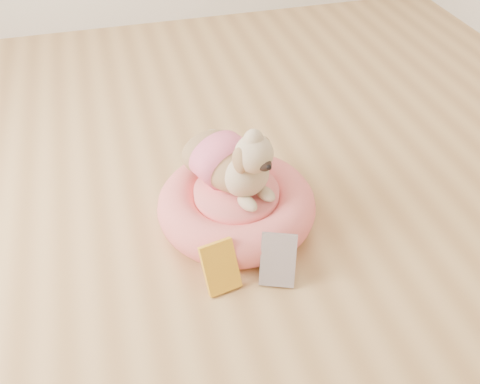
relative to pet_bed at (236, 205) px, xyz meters
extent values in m
plane|color=#B4824B|center=(-0.09, -0.30, -0.07)|extent=(4.50, 4.50, 0.00)
cylinder|color=#EE655D|center=(0.00, 0.00, -0.03)|extent=(0.43, 0.43, 0.09)
torus|color=#EE655D|center=(0.00, 0.00, 0.00)|extent=(0.59, 0.59, 0.15)
cylinder|color=#EE655D|center=(0.00, 0.00, 0.04)|extent=(0.31, 0.31, 0.08)
cube|color=#FFF91A|center=(-0.13, -0.29, 0.01)|extent=(0.13, 0.12, 0.17)
cube|color=white|center=(0.06, -0.31, 0.01)|extent=(0.15, 0.14, 0.17)
camera|label=1|loc=(-0.38, -1.44, 1.33)|focal=40.00mm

